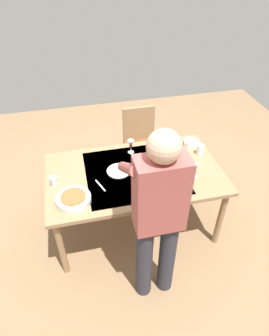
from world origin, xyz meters
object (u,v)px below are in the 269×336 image
Objects in this scene: chair_near at (140,139)px; person_server at (158,215)px; dinner_plate_near at (119,171)px; wine_bottle at (135,175)px; serving_bowl_pasta at (74,199)px; wine_glass_left at (195,168)px; side_bowl_salad at (162,159)px; water_cup_near_right at (138,172)px; dinner_plate_far at (157,180)px; wine_glass_right at (131,144)px; water_cup_near_left at (200,150)px; side_bowl_bread at (191,143)px; dining_table at (134,177)px; water_cup_far_left at (54,181)px.

person_server reaches higher than chair_near.
dinner_plate_near is at bearing 62.87° from chair_near.
serving_bowl_pasta is at bearing 10.33° from wine_bottle.
wine_glass_left is (-0.57, 0.03, -0.01)m from wine_bottle.
wine_bottle is 1.64× the size of side_bowl_salad.
water_cup_near_right is (-0.02, -0.70, -0.16)m from person_server.
wine_bottle reaches higher than dinner_plate_near.
wine_glass_left is at bearing 175.92° from dinner_plate_far.
chair_near is 6.03× the size of wine_glass_right.
dinner_plate_far is at bearing -172.59° from serving_bowl_pasta.
water_cup_near_left is (-0.45, 0.75, 0.28)m from chair_near.
person_server is 1.29m from side_bowl_bread.
water_cup_near_right is at bearing 15.23° from water_cup_near_left.
water_cup_near_left is at bearing -151.21° from dinner_plate_far.
dining_table is 0.75m from water_cup_near_left.
person_server is 18.71× the size of water_cup_far_left.
chair_near is at bearing -99.68° from person_server.
wine_bottle is 0.74m from water_cup_far_left.
dinner_plate_far is (-0.18, 0.17, 0.07)m from dining_table.
wine_glass_right is at bearing -91.97° from water_cup_near_right.
wine_bottle reaches higher than wine_glass_right.
water_cup_far_left reaches higher than dining_table.
serving_bowl_pasta is 1.30× the size of dinner_plate_far.
person_server is at bearing 46.88° from wine_glass_left.
person_server reaches higher than wine_glass_left.
dining_table is at bearing 10.30° from water_cup_near_left.
chair_near is 3.03× the size of serving_bowl_pasta.
wine_glass_left is at bearing 58.27° from water_cup_near_left.
side_bowl_bread reaches higher than dinner_plate_near.
person_server is 1.16m from water_cup_near_left.
water_cup_far_left reaches higher than dinner_plate_near.
side_bowl_salad is 0.78× the size of dinner_plate_far.
wine_glass_left reaches higher than water_cup_near_right.
person_server is at bearing 80.32° from chair_near.
side_bowl_salad is at bearing -157.56° from serving_bowl_pasta.
side_bowl_bread is (-0.70, -0.31, 0.10)m from dining_table.
wine_glass_right is at bearing -96.51° from dining_table.
wine_bottle is 1.85× the size of side_bowl_bread.
dinner_plate_near is at bearing 7.30° from side_bowl_salad.
wine_glass_right is at bearing -73.74° from dinner_plate_far.
person_server reaches higher than water_cup_near_left.
side_bowl_salad reaches higher than dinner_plate_far.
wine_glass_left is 0.94× the size of side_bowl_bread.
dining_table is 0.17m from dinner_plate_near.
water_cup_near_left is 0.48× the size of dinner_plate_near.
dinner_plate_near is at bearing 17.11° from side_bowl_bread.
person_server is 1.09m from wine_glass_right.
wine_glass_left reaches higher than side_bowl_salad.
water_cup_near_right is 0.33m from side_bowl_salad.
wine_bottle reaches higher than side_bowl_bread.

